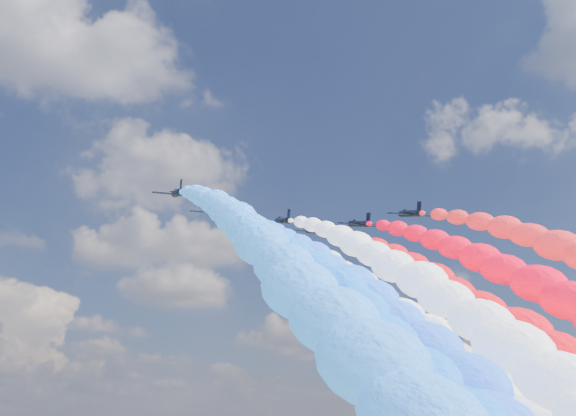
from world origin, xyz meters
name	(u,v)px	position (x,y,z in m)	size (l,w,h in m)	color
jet_0	(177,193)	(-25.79, -5.26, 89.87)	(9.78, 13.11, 2.89)	black
trail_0	(241,249)	(-25.79, -55.68, 67.02)	(7.27, 97.37, 50.13)	#2A78F2
jet_1	(213,212)	(-16.34, 5.07, 89.87)	(9.78, 13.11, 2.89)	black
trail_1	(287,270)	(-16.34, -45.35, 67.02)	(7.27, 97.37, 50.13)	#116DFE
jet_2	(240,222)	(-8.73, 11.59, 89.87)	(9.78, 13.11, 2.89)	black
trail_2	(321,282)	(-8.73, -38.84, 67.02)	(7.27, 97.37, 50.13)	#2666FF
jet_3	(283,221)	(-0.13, 7.18, 89.87)	(9.78, 13.11, 2.89)	black
trail_3	(385,280)	(-0.13, -43.24, 67.02)	(7.27, 97.37, 50.13)	silver
jet_4	(268,236)	(0.54, 21.29, 89.87)	(9.78, 13.11, 2.89)	black
trail_4	(352,296)	(0.54, -29.13, 67.02)	(7.27, 97.37, 50.13)	silver
jet_5	(313,230)	(9.14, 13.04, 89.87)	(9.78, 13.11, 2.89)	black
trail_5	(421,290)	(9.14, -37.38, 67.02)	(7.27, 97.37, 50.13)	red
jet_6	(359,224)	(16.89, 4.29, 89.87)	(9.78, 13.11, 2.89)	black
trail_6	(493,283)	(16.89, -46.13, 67.02)	(7.27, 97.37, 50.13)	red
jet_7	(410,213)	(23.94, -6.60, 89.87)	(9.78, 13.11, 2.89)	black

